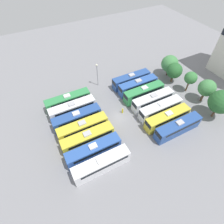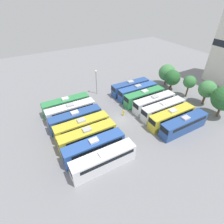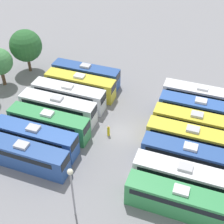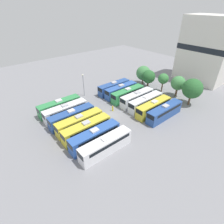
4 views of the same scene
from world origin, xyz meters
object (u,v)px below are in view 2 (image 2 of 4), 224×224
tree_1 (172,78)px  bus_8 (138,91)px  bus_13 (184,124)px  bus_11 (163,109)px  bus_0 (66,104)px  bus_5 (94,147)px  bus_12 (172,117)px  bus_4 (88,136)px  light_pole (96,78)px  tree_0 (167,73)px  tree_4 (224,99)px  tree_2 (190,82)px  bus_3 (82,127)px  bus_10 (154,102)px  bus_6 (104,160)px  bus_7 (130,87)px  bus_1 (71,111)px  bus_9 (144,97)px  tree_3 (207,89)px  bus_2 (76,119)px  worker_person (124,113)px

tree_1 → bus_8: bearing=-96.2°
bus_13 → bus_11: bearing=179.2°
bus_0 → bus_5: bearing=0.4°
bus_11 → bus_12: same height
bus_4 → light_pole: (-17.01, 9.92, 3.08)m
tree_0 → tree_4: bearing=-2.7°
tree_2 → bus_13: bearing=-51.0°
bus_3 → bus_4: size_ratio=1.00×
bus_0 → bus_10: bearing=63.1°
bus_3 → tree_4: tree_4 is taller
bus_0 → bus_6: bearing=0.8°
bus_7 → light_pole: size_ratio=1.59×
bus_5 → tree_0: 34.55m
bus_3 → light_pole: bearing=144.7°
bus_1 → bus_9: same height
tree_2 → tree_3: 4.94m
bus_2 → tree_1: tree_1 is taller
bus_13 → bus_10: bearing=178.9°
bus_6 → tree_4: size_ratio=1.47×
bus_8 → bus_13: (16.26, 0.02, 0.00)m
bus_9 → tree_1: (-1.95, 11.50, 1.98)m
worker_person → bus_2: bearing=-100.7°
bus_0 → bus_3: bearing=1.6°
bus_6 → bus_9: 22.78m
bus_4 → bus_6: same height
bus_13 → tree_2: bearing=129.0°
bus_11 → worker_person: bus_11 is taller
bus_9 → tree_4: size_ratio=1.47×
bus_2 → bus_5: bearing=0.3°
bus_8 → bus_12: 13.10m
bus_5 → tree_0: bearing=115.6°
bus_10 → tree_4: tree_4 is taller
bus_1 → tree_0: size_ratio=1.74×
bus_1 → worker_person: bus_1 is taller
bus_13 → tree_4: 11.63m
tree_2 → bus_0: bearing=-107.1°
bus_13 → bus_5: bearing=-99.8°
bus_1 → tree_3: 33.93m
bus_7 → bus_9: same height
bus_9 → light_pole: (-10.47, -8.78, 3.08)m
bus_2 → tree_4: bearing=66.3°
tree_0 → tree_4: tree_4 is taller
bus_6 → bus_7: (-19.40, 18.53, 0.00)m
bus_7 → bus_10: same height
bus_0 → bus_12: (16.24, 18.74, 0.00)m
bus_0 → tree_4: (19.82, 30.32, 3.13)m
bus_5 → bus_9: bearing=117.5°
bus_3 → bus_12: 19.58m
bus_12 → light_pole: light_pole is taller
bus_5 → bus_9: size_ratio=1.00×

